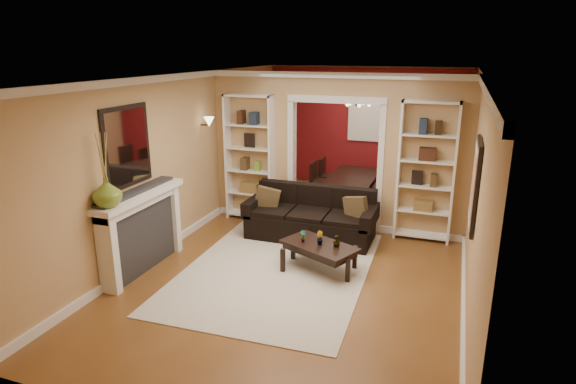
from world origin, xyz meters
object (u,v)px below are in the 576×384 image
at_px(coffee_table, 319,257).
at_px(bookshelf_left, 250,158).
at_px(sofa, 310,214).
at_px(fireplace, 143,232).
at_px(bookshelf_right, 426,173).
at_px(dining_table, 354,189).

xyz_separation_m(coffee_table, bookshelf_left, (-1.82, 1.72, 0.95)).
relative_size(sofa, fireplace, 1.27).
distance_m(coffee_table, fireplace, 2.52).
xyz_separation_m(coffee_table, bookshelf_right, (1.28, 1.72, 0.95)).
bearing_deg(dining_table, sofa, 172.46).
relative_size(bookshelf_right, fireplace, 1.35).
relative_size(coffee_table, dining_table, 0.64).
bearing_deg(sofa, bookshelf_right, 18.22).
distance_m(bookshelf_left, fireplace, 2.65).
bearing_deg(sofa, fireplace, -133.92).
bearing_deg(coffee_table, dining_table, 118.00).
bearing_deg(fireplace, bookshelf_left, 77.95).
relative_size(sofa, bookshelf_left, 0.94).
bearing_deg(bookshelf_right, coffee_table, -126.69).
bearing_deg(bookshelf_left, fireplace, -102.05).
bearing_deg(dining_table, fireplace, 152.26).
bearing_deg(dining_table, bookshelf_right, -137.11).
bearing_deg(bookshelf_right, sofa, -161.78).
height_order(coffee_table, bookshelf_left, bookshelf_left).
relative_size(bookshelf_left, dining_table, 1.39).
distance_m(sofa, bookshelf_right, 1.99).
distance_m(sofa, dining_table, 2.19).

